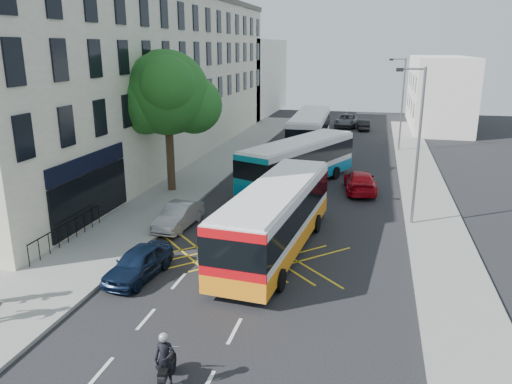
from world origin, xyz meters
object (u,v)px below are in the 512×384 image
Objects in this scene: street_tree at (167,94)px; parked_car_silver at (178,216)px; parked_car_blue at (139,263)px; motorbike at (165,362)px; bus_far at (310,131)px; lamp_near at (417,139)px; lamp_far at (401,99)px; bus_mid at (299,162)px; red_hatchback at (360,182)px; distant_car_grey at (347,121)px; distant_car_dark at (363,125)px; bus_near at (276,217)px.

parked_car_silver is at bearing -64.17° from street_tree.
parked_car_blue is at bearing -73.26° from street_tree.
motorbike is at bearing -67.68° from street_tree.
motorbike is 0.51× the size of parked_car_silver.
motorbike is (0.53, -33.65, -0.97)m from bus_far.
bus_far is (-7.77, 18.44, -2.83)m from lamp_near.
lamp_far is at bearing 49.19° from street_tree.
parked_car_silver is at bearing -93.81° from bus_mid.
parked_car_blue is (-11.10, -29.03, -3.98)m from lamp_far.
red_hatchback is 27.61m from distant_car_grey.
motorbike reaches higher than distant_car_grey.
lamp_far is 2.26× the size of distant_car_dark.
street_tree is 1.88× the size of red_hatchback.
street_tree is at bearing -132.97° from bus_mid.
distant_car_dark is at bearing -95.40° from red_hatchback.
lamp_far reaches higher than distant_car_grey.
lamp_far is 8.42m from bus_far.
red_hatchback is 25.51m from distant_car_dark.
motorbike reaches higher than distant_car_dark.
motorbike is 0.42× the size of red_hatchback.
motorbike is at bearing -101.63° from lamp_far.
parked_car_silver is at bearing 102.49° from parked_car_blue.
parked_car_blue is at bearing -110.92° from lamp_far.
bus_far is at bearing -168.67° from lamp_far.
bus_far is 3.43× the size of distant_car_dark.
red_hatchback is 1.32× the size of distant_car_dark.
lamp_far reaches higher than bus_near.
street_tree reaches higher than motorbike.
street_tree is 2.31× the size of parked_car_silver.
distant_car_grey is (5.69, 42.37, 0.09)m from parked_car_blue.
bus_mid is 3.14× the size of distant_car_dark.
distant_car_grey is (-5.40, 13.34, -3.90)m from lamp_far.
bus_mid reaches higher than red_hatchback.
lamp_near is 20.00m from lamp_far.
bus_near is at bearing -14.97° from parked_car_silver.
street_tree is 2.37× the size of parked_car_blue.
parked_car_blue is at bearing -79.57° from parked_car_silver.
bus_near is 23.56m from bus_far.
bus_mid is 2.37× the size of red_hatchback.
lamp_far is 0.71× the size of bus_near.
lamp_far reaches higher than red_hatchback.
bus_near is at bearing -140.77° from lamp_near.
bus_far is at bearing 89.28° from parked_car_blue.
lamp_near is at bearing 55.46° from motorbike.
street_tree is at bearing 6.89° from red_hatchback.
red_hatchback is (11.89, 2.88, -5.61)m from street_tree.
distant_car_dark is at bearing 90.70° from bus_near.
bus_near reaches higher than distant_car_dark.
lamp_far is 1.71× the size of red_hatchback.
bus_near is 10.23m from motorbike.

